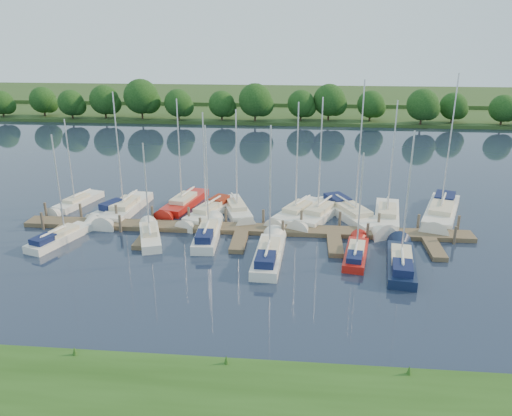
# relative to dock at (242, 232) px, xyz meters

# --- Properties ---
(ground) EXTENTS (260.00, 260.00, 0.00)m
(ground) POSITION_rel_dock_xyz_m (0.00, -7.31, -0.20)
(ground) COLOR #1A2235
(ground) RESTS_ON ground
(dock) EXTENTS (40.00, 6.00, 0.40)m
(dock) POSITION_rel_dock_xyz_m (0.00, 0.00, 0.00)
(dock) COLOR #4B392A
(dock) RESTS_ON ground
(mooring_pilings) EXTENTS (38.24, 2.84, 2.00)m
(mooring_pilings) POSITION_rel_dock_xyz_m (0.00, 1.13, 0.40)
(mooring_pilings) COLOR #473D33
(mooring_pilings) RESTS_ON ground
(far_shore) EXTENTS (180.00, 30.00, 0.60)m
(far_shore) POSITION_rel_dock_xyz_m (0.00, 67.69, 0.10)
(far_shore) COLOR #28451A
(far_shore) RESTS_ON ground
(distant_hill) EXTENTS (220.00, 40.00, 1.40)m
(distant_hill) POSITION_rel_dock_xyz_m (0.00, 92.69, 0.50)
(distant_hill) COLOR #355023
(distant_hill) RESTS_ON ground
(treeline) EXTENTS (145.55, 9.85, 8.25)m
(treeline) POSITION_rel_dock_xyz_m (-3.28, 54.12, 4.01)
(treeline) COLOR #38281C
(treeline) RESTS_ON ground
(sailboat_n_0) EXTENTS (3.26, 7.30, 9.22)m
(sailboat_n_0) POSITION_rel_dock_xyz_m (-17.75, 5.86, 0.07)
(sailboat_n_0) COLOR silver
(sailboat_n_0) RESTS_ON ground
(motorboat) EXTENTS (3.13, 5.05, 1.54)m
(motorboat) POSITION_rel_dock_xyz_m (-13.30, 3.75, 0.13)
(motorboat) COLOR silver
(motorboat) RESTS_ON ground
(sailboat_n_2) EXTENTS (2.99, 9.64, 12.17)m
(sailboat_n_2) POSITION_rel_dock_xyz_m (-12.09, 4.24, 0.08)
(sailboat_n_2) COLOR silver
(sailboat_n_2) RESTS_ON ground
(sailboat_n_3) EXTENTS (3.61, 8.99, 11.30)m
(sailboat_n_3) POSITION_rel_dock_xyz_m (-6.80, 6.47, 0.08)
(sailboat_n_3) COLOR #B11710
(sailboat_n_3) RESTS_ON ground
(sailboat_n_4) EXTENTS (4.16, 8.11, 10.52)m
(sailboat_n_4) POSITION_rel_dock_xyz_m (-3.73, 3.99, 0.14)
(sailboat_n_4) COLOR silver
(sailboat_n_4) RESTS_ON ground
(sailboat_n_5) EXTENTS (4.11, 8.28, 10.56)m
(sailboat_n_5) POSITION_rel_dock_xyz_m (-1.14, 5.12, 0.07)
(sailboat_n_5) COLOR silver
(sailboat_n_5) RESTS_ON ground
(sailboat_n_6) EXTENTS (5.27, 8.70, 11.37)m
(sailboat_n_6) POSITION_rel_dock_xyz_m (4.74, 4.82, 0.08)
(sailboat_n_6) COLOR silver
(sailboat_n_6) RESTS_ON ground
(sailboat_n_7) EXTENTS (5.45, 9.11, 11.89)m
(sailboat_n_7) POSITION_rel_dock_xyz_m (6.86, 4.55, 0.08)
(sailboat_n_7) COLOR silver
(sailboat_n_7) RESTS_ON ground
(sailboat_n_8) EXTENTS (6.33, 10.40, 13.46)m
(sailboat_n_8) POSITION_rel_dock_xyz_m (10.05, 4.76, 0.13)
(sailboat_n_8) COLOR silver
(sailboat_n_8) RESTS_ON ground
(sailboat_n_9) EXTENTS (3.42, 9.26, 11.72)m
(sailboat_n_9) POSITION_rel_dock_xyz_m (13.22, 4.49, 0.08)
(sailboat_n_9) COLOR silver
(sailboat_n_9) RESTS_ON ground
(sailboat_n_10) EXTENTS (5.67, 11.08, 13.99)m
(sailboat_n_10) POSITION_rel_dock_xyz_m (18.57, 6.06, 0.13)
(sailboat_n_10) COLOR silver
(sailboat_n_10) RESTS_ON ground
(sailboat_s_0) EXTENTS (3.68, 7.36, 9.41)m
(sailboat_s_0) POSITION_rel_dock_xyz_m (-15.13, -2.90, 0.11)
(sailboat_s_0) COLOR silver
(sailboat_s_0) RESTS_ON ground
(sailboat_s_1) EXTENTS (3.38, 6.66, 8.81)m
(sailboat_s_1) POSITION_rel_dock_xyz_m (-7.69, -2.06, 0.08)
(sailboat_s_1) COLOR silver
(sailboat_s_1) RESTS_ON ground
(sailboat_s_2) EXTENTS (2.15, 7.84, 10.22)m
(sailboat_s_2) POSITION_rel_dock_xyz_m (-2.78, -1.40, 0.15)
(sailboat_s_2) COLOR silver
(sailboat_s_2) RESTS_ON ground
(sailboat_s_3) EXTENTS (2.34, 8.49, 10.96)m
(sailboat_s_3) POSITION_rel_dock_xyz_m (2.71, -5.07, 0.15)
(sailboat_s_3) COLOR silver
(sailboat_s_3) RESTS_ON ground
(sailboat_s_4) EXTENTS (2.59, 6.87, 8.68)m
(sailboat_s_4) POSITION_rel_dock_xyz_m (9.55, -3.95, 0.11)
(sailboat_s_4) COLOR #B11710
(sailboat_s_4) RESTS_ON ground
(sailboat_s_5) EXTENTS (3.02, 8.48, 10.78)m
(sailboat_s_5) POSITION_rel_dock_xyz_m (12.76, -5.43, 0.13)
(sailboat_s_5) COLOR #101B37
(sailboat_s_5) RESTS_ON ground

